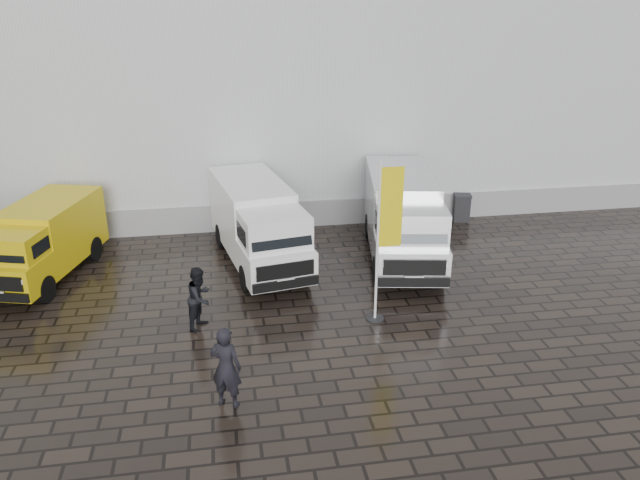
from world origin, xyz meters
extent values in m
plane|color=black|center=(0.00, 0.00, 0.00)|extent=(120.00, 120.00, 0.00)
cube|color=silver|center=(2.00, 16.00, 6.00)|extent=(44.00, 16.00, 12.00)
cube|color=gray|center=(2.00, 7.95, 0.50)|extent=(44.00, 0.15, 1.00)
cylinder|color=black|center=(1.17, 0.35, 0.02)|extent=(0.50, 0.50, 0.04)
cylinder|color=white|center=(1.17, 0.35, 2.24)|extent=(0.07, 0.07, 4.48)
cube|color=yellow|center=(1.50, 0.35, 3.23)|extent=(0.60, 0.03, 2.15)
cube|color=black|center=(6.49, 7.59, 0.53)|extent=(0.78, 0.78, 1.07)
imported|color=black|center=(-2.94, -2.85, 0.95)|extent=(0.82, 0.70, 1.90)
imported|color=black|center=(-3.53, 0.73, 0.86)|extent=(0.98, 1.05, 1.73)
camera|label=1|loc=(-2.83, -14.36, 8.39)|focal=35.00mm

